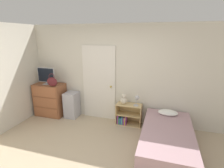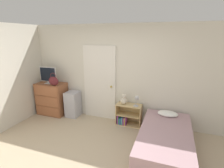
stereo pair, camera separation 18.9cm
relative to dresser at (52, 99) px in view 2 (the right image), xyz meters
The scene contains 11 objects.
ground_plane 2.58m from the dresser, 43.01° to the right, with size 16.00×16.00×0.00m, color tan.
wall_back 2.05m from the dresser, ahead, with size 10.00×0.06×2.55m.
door_closed 1.55m from the dresser, ahead, with size 0.92×0.09×2.02m.
dresser is the anchor object (origin of this frame).
tv 0.71m from the dresser, 155.33° to the right, with size 0.53×0.16×0.47m.
handbag 0.66m from the dresser, 33.59° to the right, with size 0.31×0.11×0.35m.
storage_bin 0.68m from the dresser, ahead, with size 0.35×0.39×0.72m.
bookshelf 2.27m from the dresser, ahead, with size 0.65×0.31×0.55m.
teddy_bear 2.18m from the dresser, ahead, with size 0.17×0.17×0.26m.
desk_lamp 2.53m from the dresser, ahead, with size 0.15×0.14×0.28m.
bed 3.35m from the dresser, 12.64° to the right, with size 1.02×1.99×0.57m.
Camera 2 is at (1.43, -2.23, 2.26)m, focal length 28.00 mm.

